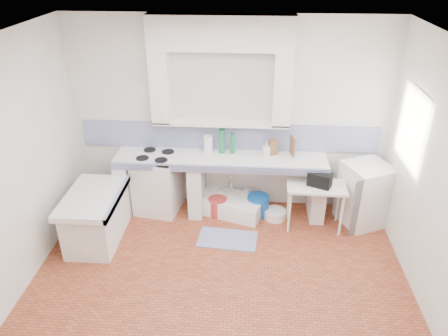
# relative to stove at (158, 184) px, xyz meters

# --- Properties ---
(floor) EXTENTS (4.50, 4.50, 0.00)m
(floor) POSITION_rel_stove_xyz_m (1.03, -1.70, -0.43)
(floor) COLOR #9B492F
(floor) RESTS_ON ground
(ceiling) EXTENTS (4.50, 4.50, 0.00)m
(ceiling) POSITION_rel_stove_xyz_m (1.03, -1.70, 2.37)
(ceiling) COLOR white
(ceiling) RESTS_ON ground
(wall_back) EXTENTS (4.50, 0.00, 4.50)m
(wall_back) POSITION_rel_stove_xyz_m (1.03, 0.30, 0.97)
(wall_back) COLOR white
(wall_back) RESTS_ON ground
(wall_left) EXTENTS (0.00, 4.50, 4.50)m
(wall_left) POSITION_rel_stove_xyz_m (-1.22, -1.70, 0.97)
(wall_left) COLOR white
(wall_left) RESTS_ON ground
(wall_right) EXTENTS (0.00, 4.50, 4.50)m
(wall_right) POSITION_rel_stove_xyz_m (3.28, -1.70, 0.97)
(wall_right) COLOR white
(wall_right) RESTS_ON ground
(alcove_mass) EXTENTS (1.90, 0.25, 0.45)m
(alcove_mass) POSITION_rel_stove_xyz_m (0.93, 0.17, 2.14)
(alcove_mass) COLOR white
(alcove_mass) RESTS_ON ground
(window_frame) EXTENTS (0.35, 0.86, 1.06)m
(window_frame) POSITION_rel_stove_xyz_m (3.45, -0.50, 1.17)
(window_frame) COLOR #361E11
(window_frame) RESTS_ON ground
(lace_valance) EXTENTS (0.01, 0.84, 0.24)m
(lace_valance) POSITION_rel_stove_xyz_m (3.31, -0.50, 1.55)
(lace_valance) COLOR white
(lace_valance) RESTS_ON ground
(counter_slab) EXTENTS (3.00, 0.60, 0.08)m
(counter_slab) POSITION_rel_stove_xyz_m (0.93, -0.00, 0.43)
(counter_slab) COLOR white
(counter_slab) RESTS_ON ground
(counter_lip) EXTENTS (3.00, 0.04, 0.10)m
(counter_lip) POSITION_rel_stove_xyz_m (0.93, -0.28, 0.43)
(counter_lip) COLOR navy
(counter_lip) RESTS_ON ground
(counter_pier_left) EXTENTS (0.20, 0.55, 0.82)m
(counter_pier_left) POSITION_rel_stove_xyz_m (-0.47, -0.00, -0.02)
(counter_pier_left) COLOR white
(counter_pier_left) RESTS_ON ground
(counter_pier_mid) EXTENTS (0.20, 0.55, 0.82)m
(counter_pier_mid) POSITION_rel_stove_xyz_m (0.58, -0.00, -0.02)
(counter_pier_mid) COLOR white
(counter_pier_mid) RESTS_ON ground
(counter_pier_right) EXTENTS (0.20, 0.55, 0.82)m
(counter_pier_right) POSITION_rel_stove_xyz_m (2.33, -0.00, -0.02)
(counter_pier_right) COLOR white
(counter_pier_right) RESTS_ON ground
(peninsula_top) EXTENTS (0.70, 1.10, 0.08)m
(peninsula_top) POSITION_rel_stove_xyz_m (-0.67, -0.80, 0.23)
(peninsula_top) COLOR white
(peninsula_top) RESTS_ON ground
(peninsula_base) EXTENTS (0.60, 1.00, 0.62)m
(peninsula_base) POSITION_rel_stove_xyz_m (-0.67, -0.80, -0.12)
(peninsula_base) COLOR white
(peninsula_base) RESTS_ON ground
(peninsula_lip) EXTENTS (0.04, 1.10, 0.10)m
(peninsula_lip) POSITION_rel_stove_xyz_m (-0.34, -0.80, 0.23)
(peninsula_lip) COLOR navy
(peninsula_lip) RESTS_ON ground
(backsplash) EXTENTS (4.27, 0.03, 0.40)m
(backsplash) POSITION_rel_stove_xyz_m (1.03, 0.28, 0.67)
(backsplash) COLOR navy
(backsplash) RESTS_ON ground
(stove) EXTENTS (0.70, 0.68, 0.87)m
(stove) POSITION_rel_stove_xyz_m (0.00, 0.00, 0.00)
(stove) COLOR white
(stove) RESTS_ON ground
(sink) EXTENTS (1.06, 0.79, 0.23)m
(sink) POSITION_rel_stove_xyz_m (1.09, -0.03, -0.32)
(sink) COLOR white
(sink) RESTS_ON ground
(side_table) EXTENTS (0.82, 0.47, 0.04)m
(side_table) POSITION_rel_stove_xyz_m (2.27, -0.30, -0.10)
(side_table) COLOR white
(side_table) RESTS_ON ground
(fridge) EXTENTS (0.77, 0.77, 0.90)m
(fridge) POSITION_rel_stove_xyz_m (2.98, -0.13, 0.02)
(fridge) COLOR white
(fridge) RESTS_ON ground
(bucket_red) EXTENTS (0.34, 0.34, 0.26)m
(bucket_red) POSITION_rel_stove_xyz_m (0.89, -0.09, -0.30)
(bucket_red) COLOR #BF3431
(bucket_red) RESTS_ON ground
(bucket_orange) EXTENTS (0.35, 0.35, 0.25)m
(bucket_orange) POSITION_rel_stove_xyz_m (1.14, -0.14, -0.31)
(bucket_orange) COLOR orange
(bucket_orange) RESTS_ON ground
(bucket_blue) EXTENTS (0.33, 0.33, 0.30)m
(bucket_blue) POSITION_rel_stove_xyz_m (1.49, -0.04, -0.28)
(bucket_blue) COLOR #0C50AF
(bucket_blue) RESTS_ON ground
(basin_white) EXTENTS (0.34, 0.34, 0.12)m
(basin_white) POSITION_rel_stove_xyz_m (1.74, -0.14, -0.37)
(basin_white) COLOR white
(basin_white) RESTS_ON ground
(water_bottle_a) EXTENTS (0.10, 0.10, 0.30)m
(water_bottle_a) POSITION_rel_stove_xyz_m (0.92, 0.13, -0.28)
(water_bottle_a) COLOR silver
(water_bottle_a) RESTS_ON ground
(water_bottle_b) EXTENTS (0.10, 0.10, 0.30)m
(water_bottle_b) POSITION_rel_stove_xyz_m (1.31, 0.15, -0.28)
(water_bottle_b) COLOR silver
(water_bottle_b) RESTS_ON ground
(black_bag) EXTENTS (0.35, 0.29, 0.19)m
(black_bag) POSITION_rel_stove_xyz_m (2.30, -0.31, 0.33)
(black_bag) COLOR black
(black_bag) RESTS_ON side_table
(green_bottle_a) EXTENTS (0.11, 0.11, 0.36)m
(green_bottle_a) POSITION_rel_stove_xyz_m (0.94, 0.15, 0.65)
(green_bottle_a) COLOR #1C753F
(green_bottle_a) RESTS_ON counter_slab
(green_bottle_b) EXTENTS (0.08, 0.08, 0.31)m
(green_bottle_b) POSITION_rel_stove_xyz_m (1.09, 0.13, 0.62)
(green_bottle_b) COLOR #1C753F
(green_bottle_b) RESTS_ON counter_slab
(knife_block) EXTENTS (0.14, 0.13, 0.22)m
(knife_block) POSITION_rel_stove_xyz_m (1.67, 0.15, 0.58)
(knife_block) COLOR brown
(knife_block) RESTS_ON counter_slab
(cutting_board) EXTENTS (0.06, 0.20, 0.27)m
(cutting_board) POSITION_rel_stove_xyz_m (1.94, 0.15, 0.60)
(cutting_board) COLOR brown
(cutting_board) RESTS_ON counter_slab
(paper_towel) EXTENTS (0.14, 0.14, 0.26)m
(paper_towel) POSITION_rel_stove_xyz_m (0.74, 0.15, 0.60)
(paper_towel) COLOR white
(paper_towel) RESTS_ON counter_slab
(soap_bottle) EXTENTS (0.12, 0.12, 0.22)m
(soap_bottle) POSITION_rel_stove_xyz_m (1.57, 0.09, 0.57)
(soap_bottle) COLOR white
(soap_bottle) RESTS_ON counter_slab
(rug) EXTENTS (0.83, 0.52, 0.01)m
(rug) POSITION_rel_stove_xyz_m (1.08, -0.70, -0.43)
(rug) COLOR #3A4095
(rug) RESTS_ON ground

